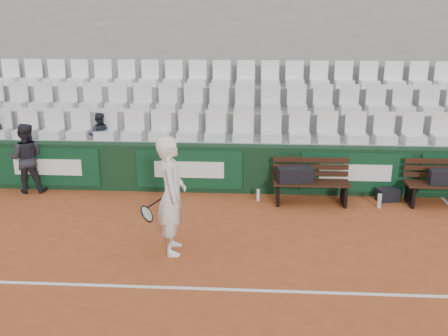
# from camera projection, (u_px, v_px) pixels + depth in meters

# --- Properties ---
(ground) EXTENTS (80.00, 80.00, 0.00)m
(ground) POSITION_uv_depth(u_px,v_px,m) (168.00, 288.00, 6.84)
(ground) COLOR #A84D26
(ground) RESTS_ON ground
(court_baseline) EXTENTS (18.00, 0.06, 0.01)m
(court_baseline) POSITION_uv_depth(u_px,v_px,m) (168.00, 288.00, 6.84)
(court_baseline) COLOR white
(court_baseline) RESTS_ON ground
(back_barrier) EXTENTS (18.00, 0.34, 1.00)m
(back_barrier) POSITION_uv_depth(u_px,v_px,m) (203.00, 168.00, 10.50)
(back_barrier) COLOR #10311A
(back_barrier) RESTS_ON ground
(grandstand_tier_front) EXTENTS (18.00, 0.95, 1.00)m
(grandstand_tier_front) POSITION_uv_depth(u_px,v_px,m) (203.00, 160.00, 11.11)
(grandstand_tier_front) COLOR gray
(grandstand_tier_front) RESTS_ON ground
(grandstand_tier_mid) EXTENTS (18.00, 0.95, 1.45)m
(grandstand_tier_mid) POSITION_uv_depth(u_px,v_px,m) (207.00, 140.00, 11.95)
(grandstand_tier_mid) COLOR gray
(grandstand_tier_mid) RESTS_ON ground
(grandstand_tier_back) EXTENTS (18.00, 0.95, 1.90)m
(grandstand_tier_back) POSITION_uv_depth(u_px,v_px,m) (210.00, 122.00, 12.79)
(grandstand_tier_back) COLOR gray
(grandstand_tier_back) RESTS_ON ground
(grandstand_rear_wall) EXTENTS (18.00, 0.30, 4.40)m
(grandstand_rear_wall) POSITION_uv_depth(u_px,v_px,m) (212.00, 71.00, 13.02)
(grandstand_rear_wall) COLOR gray
(grandstand_rear_wall) RESTS_ON ground
(seat_row_front) EXTENTS (11.90, 0.44, 0.63)m
(seat_row_front) POSITION_uv_depth(u_px,v_px,m) (201.00, 126.00, 10.70)
(seat_row_front) COLOR silver
(seat_row_front) RESTS_ON grandstand_tier_front
(seat_row_mid) EXTENTS (11.90, 0.44, 0.63)m
(seat_row_mid) POSITION_uv_depth(u_px,v_px,m) (205.00, 98.00, 11.48)
(seat_row_mid) COLOR silver
(seat_row_mid) RESTS_ON grandstand_tier_mid
(seat_row_back) EXTENTS (11.90, 0.44, 0.63)m
(seat_row_back) POSITION_uv_depth(u_px,v_px,m) (209.00, 73.00, 12.25)
(seat_row_back) COLOR white
(seat_row_back) RESTS_ON grandstand_tier_back
(bench_left) EXTENTS (1.50, 0.56, 0.45)m
(bench_left) POSITION_uv_depth(u_px,v_px,m) (311.00, 193.00, 9.85)
(bench_left) COLOR black
(bench_left) RESTS_ON ground
(bench_right) EXTENTS (1.50, 0.56, 0.45)m
(bench_right) POSITION_uv_depth(u_px,v_px,m) (444.00, 194.00, 9.76)
(bench_right) COLOR #341A0F
(bench_right) RESTS_ON ground
(sports_bag_left) EXTENTS (0.73, 0.43, 0.29)m
(sports_bag_left) POSITION_uv_depth(u_px,v_px,m) (295.00, 175.00, 9.76)
(sports_bag_left) COLOR black
(sports_bag_left) RESTS_ON bench_left
(sports_bag_right) EXTENTS (0.62, 0.32, 0.28)m
(sports_bag_right) POSITION_uv_depth(u_px,v_px,m) (446.00, 177.00, 9.62)
(sports_bag_right) COLOR black
(sports_bag_right) RESTS_ON bench_right
(sports_bag_ground) EXTENTS (0.47, 0.35, 0.26)m
(sports_bag_ground) POSITION_uv_depth(u_px,v_px,m) (388.00, 195.00, 10.02)
(sports_bag_ground) COLOR black
(sports_bag_ground) RESTS_ON ground
(water_bottle_near) EXTENTS (0.07, 0.07, 0.24)m
(water_bottle_near) POSITION_uv_depth(u_px,v_px,m) (258.00, 195.00, 10.03)
(water_bottle_near) COLOR silver
(water_bottle_near) RESTS_ON ground
(water_bottle_far) EXTENTS (0.08, 0.08, 0.28)m
(water_bottle_far) POSITION_uv_depth(u_px,v_px,m) (379.00, 201.00, 9.65)
(water_bottle_far) COLOR silver
(water_bottle_far) RESTS_ON ground
(tennis_player) EXTENTS (0.77, 0.74, 1.87)m
(tennis_player) POSITION_uv_depth(u_px,v_px,m) (172.00, 196.00, 7.65)
(tennis_player) COLOR white
(tennis_player) RESTS_ON ground
(ball_kid) EXTENTS (0.79, 0.66, 1.47)m
(ball_kid) POSITION_uv_depth(u_px,v_px,m) (27.00, 158.00, 10.37)
(ball_kid) COLOR #212129
(ball_kid) RESTS_ON ground
(spectator_c) EXTENTS (0.53, 0.44, 1.01)m
(spectator_c) POSITION_uv_depth(u_px,v_px,m) (98.00, 115.00, 10.83)
(spectator_c) COLOR #1E242D
(spectator_c) RESTS_ON grandstand_tier_front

